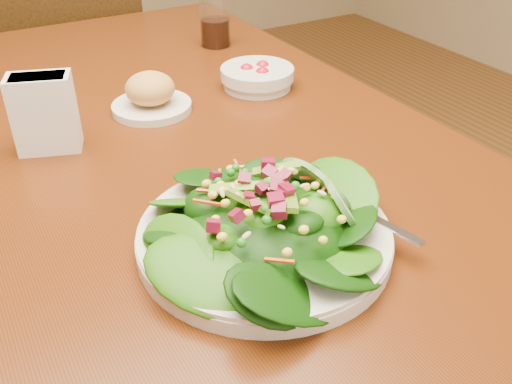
% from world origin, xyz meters
% --- Properties ---
extents(dining_table, '(0.90, 1.40, 0.75)m').
position_xyz_m(dining_table, '(0.00, 0.00, 0.65)').
color(dining_table, '#51200A').
rests_on(dining_table, ground_plane).
extents(chair_far, '(0.53, 0.54, 1.01)m').
position_xyz_m(chair_far, '(0.07, 0.95, 0.54)').
color(chair_far, '#41270A').
rests_on(chair_far, ground_plane).
extents(salad_plate, '(0.31, 0.31, 0.09)m').
position_xyz_m(salad_plate, '(0.02, -0.37, 0.78)').
color(salad_plate, silver).
rests_on(salad_plate, dining_table).
extents(bread_plate, '(0.14, 0.14, 0.07)m').
position_xyz_m(bread_plate, '(0.03, 0.07, 0.78)').
color(bread_plate, silver).
rests_on(bread_plate, dining_table).
extents(tomato_bowl, '(0.14, 0.14, 0.05)m').
position_xyz_m(tomato_bowl, '(0.25, 0.07, 0.77)').
color(tomato_bowl, silver).
rests_on(tomato_bowl, dining_table).
extents(drinking_glass, '(0.07, 0.07, 0.12)m').
position_xyz_m(drinking_glass, '(0.30, 0.34, 0.80)').
color(drinking_glass, silver).
rests_on(drinking_glass, dining_table).
extents(napkin_holder, '(0.11, 0.08, 0.12)m').
position_xyz_m(napkin_holder, '(-0.16, 0.02, 0.82)').
color(napkin_holder, white).
rests_on(napkin_holder, dining_table).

